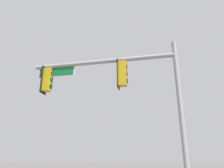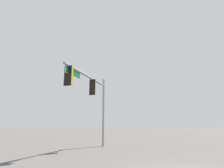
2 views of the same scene
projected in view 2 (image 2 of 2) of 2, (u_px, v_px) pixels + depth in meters
signal_pole_near at (90, 90)px, 13.73m from camera, size 6.50×0.77×6.06m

